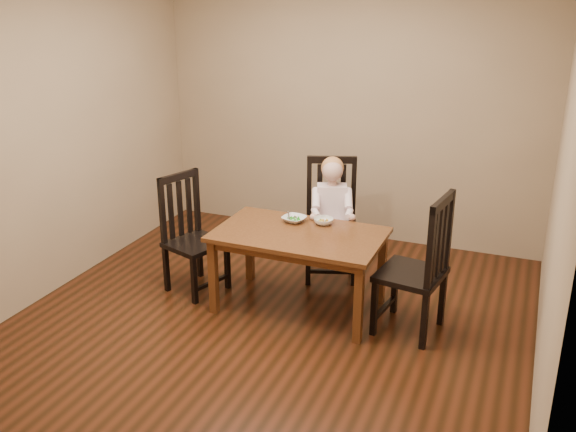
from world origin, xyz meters
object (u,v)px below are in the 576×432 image
at_px(chair_right, 419,268).
at_px(toddler, 332,207).
at_px(dining_table, 299,242).
at_px(bowl_peas, 294,219).
at_px(chair_left, 191,236).
at_px(chair_child, 331,221).
at_px(bowl_veg, 324,221).

bearing_deg(chair_right, toddler, 61.30).
relative_size(dining_table, toddler, 2.26).
xyz_separation_m(toddler, bowl_peas, (-0.18, -0.47, 0.02)).
height_order(dining_table, chair_right, chair_right).
xyz_separation_m(chair_left, bowl_peas, (0.87, 0.22, 0.20)).
bearing_deg(chair_child, chair_left, 15.86).
bearing_deg(chair_right, chair_left, 98.03).
bearing_deg(bowl_veg, chair_child, 100.45).
relative_size(dining_table, chair_right, 1.20).
xyz_separation_m(toddler, bowl_veg, (0.07, -0.43, 0.02)).
relative_size(chair_right, bowl_peas, 5.91).
distance_m(chair_child, chair_right, 1.22).
distance_m(chair_child, toddler, 0.17).
bearing_deg(chair_right, dining_table, 97.06).
relative_size(bowl_peas, bowl_veg, 1.17).
bearing_deg(dining_table, bowl_veg, 64.32).
height_order(chair_child, bowl_veg, chair_child).
bearing_deg(chair_child, bowl_peas, 53.44).
bearing_deg(bowl_peas, toddler, 69.42).
relative_size(chair_child, chair_right, 0.97).
bearing_deg(chair_left, bowl_veg, 121.95).
bearing_deg(bowl_veg, bowl_peas, -170.78).
xyz_separation_m(chair_left, chair_right, (1.98, -0.02, 0.04)).
bearing_deg(toddler, bowl_peas, 49.68).
bearing_deg(dining_table, toddler, 85.74).
height_order(dining_table, bowl_peas, bowl_peas).
xyz_separation_m(chair_child, chair_right, (0.95, -0.76, 0.02)).
bearing_deg(bowl_peas, bowl_veg, 9.22).
distance_m(chair_left, bowl_veg, 1.17).
distance_m(chair_right, bowl_veg, 0.92).
bearing_deg(chair_child, toddler, 90.00).
height_order(chair_child, toddler, chair_child).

